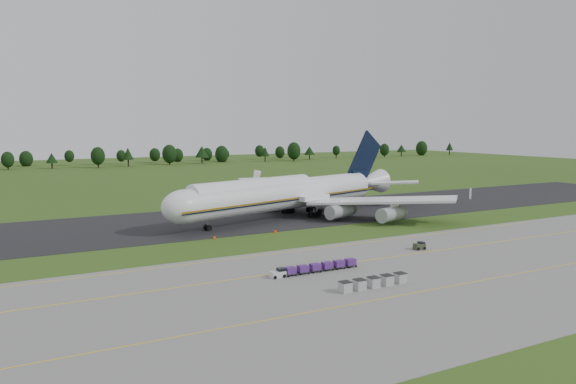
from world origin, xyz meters
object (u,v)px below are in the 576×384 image
aircraft (288,193)px  utility_cart (419,247)px  edge_markers (246,235)px  uld_row (374,282)px  baggage_train (314,268)px

aircraft → utility_cart: aircraft is taller
aircraft → edge_markers: bearing=-138.9°
uld_row → aircraft: bearing=72.8°
baggage_train → utility_cart: bearing=9.9°
baggage_train → utility_cart: baggage_train is taller
aircraft → baggage_train: bearing=-114.2°
aircraft → uld_row: bearing=-107.2°
utility_cart → edge_markers: (-22.77, 26.98, -0.34)m
uld_row → edge_markers: bearing=90.7°
edge_markers → uld_row: bearing=-89.3°
uld_row → edge_markers: size_ratio=0.78×
uld_row → edge_markers: (-0.53, 42.46, -0.54)m
utility_cart → uld_row: 27.10m
baggage_train → edge_markers: bearing=85.2°
uld_row → baggage_train: bearing=106.0°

